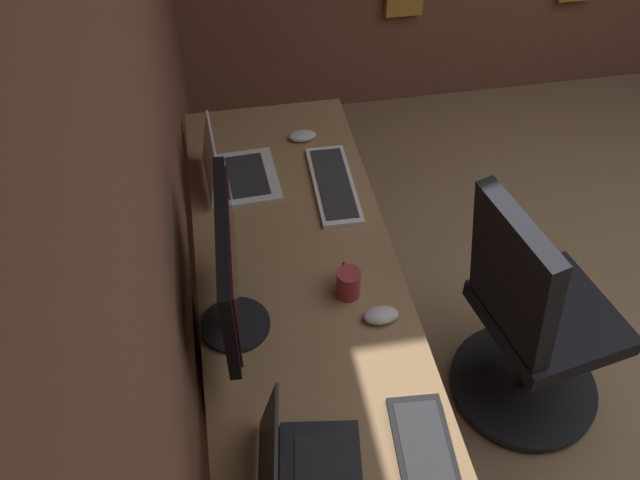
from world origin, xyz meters
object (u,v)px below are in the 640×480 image
Objects in this scene: mouse_main at (381,315)px; coffee_mug at (348,283)px; drawer_pedestal at (302,387)px; monitor_primary at (229,270)px; mouse_spare at (302,136)px; office_chair at (530,323)px; laptop_left at (233,170)px; keyboard_main at (334,185)px; keyboard_spare at (430,473)px.

coffee_mug is (0.11, 0.07, 0.03)m from mouse_main.
monitor_primary is at bearing 91.14° from drawer_pedestal.
office_chair is at bearing -140.93° from mouse_spare.
monitor_primary is at bearing 175.58° from laptop_left.
mouse_main is at bearing -178.08° from keyboard_main.
monitor_primary is 0.47m from mouse_main.
monitor_primary is 0.94m from mouse_spare.
monitor_primary is (-0.00, 0.18, 0.62)m from drawer_pedestal.
mouse_spare is (0.20, -0.28, -0.03)m from laptop_left.
keyboard_main is at bearing 1.92° from mouse_main.
laptop_left is 1.16m from office_chair.
keyboard_main is at bearing -6.16° from coffee_mug.
keyboard_spare is 1.38m from mouse_spare.
monitor_primary reaches higher than office_chair.
mouse_spare is (0.90, 0.08, 0.00)m from mouse_main.
keyboard_spare is at bearing -176.56° from mouse_spare.
drawer_pedestal is at bearing 92.91° from office_chair.
mouse_spare is at bearing 3.44° from keyboard_spare.
mouse_spare is at bearing -54.93° from laptop_left.
office_chair is at bearing -87.09° from drawer_pedestal.
coffee_mug is (-0.59, -0.29, -0.00)m from laptop_left.
laptop_left is (0.65, 0.13, 0.43)m from drawer_pedestal.
coffee_mug is (0.06, -0.16, 0.43)m from drawer_pedestal.
laptop_left is 0.34m from mouse_spare.
keyboard_main is (0.55, -0.39, -0.23)m from monitor_primary.
drawer_pedestal is 0.72× the size of office_chair.
drawer_pedestal is at bearing -168.38° from laptop_left.
monitor_primary is 1.69× the size of laptop_left.
mouse_main is (-0.05, -0.41, -0.22)m from monitor_primary.
mouse_main reaches higher than drawer_pedestal.
laptop_left is 0.31× the size of office_chair.
keyboard_main is at bearing -167.86° from mouse_spare.
office_chair is (-0.60, -0.93, -0.32)m from laptop_left.
mouse_main and mouse_spare have the same top height.
coffee_mug is at bearing -153.59° from laptop_left.
office_chair is at bearing -130.84° from keyboard_main.
mouse_spare reaches higher than drawer_pedestal.
office_chair reaches higher than keyboard_spare.
laptop_left is 0.72× the size of keyboard_main.
keyboard_spare is (-0.53, -0.41, -0.23)m from monitor_primary.
mouse_spare is 0.78m from coffee_mug.
monitor_primary is at bearing 92.58° from office_chair.
coffee_mug is at bearing -69.30° from drawer_pedestal.
laptop_left is at bearing 27.47° from mouse_main.
coffee_mug is 0.12× the size of office_chair.
laptop_left is at bearing 11.62° from drawer_pedestal.
keyboard_spare is 0.48m from mouse_main.
monitor_primary reaches higher than mouse_main.
coffee_mug is (0.06, -0.34, -0.19)m from monitor_primary.
laptop_left is 2.92× the size of mouse_main.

